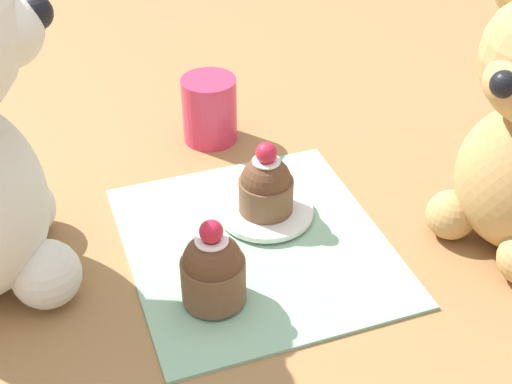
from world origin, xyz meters
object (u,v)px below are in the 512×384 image
saucer_plate (266,211)px  juice_glass (210,110)px  cupcake_near_tan_bear (266,186)px  cupcake_near_cream_bear (213,269)px

saucer_plate → juice_glass: size_ratio=1.24×
saucer_plate → juice_glass: 0.15m
cupcake_near_tan_bear → juice_glass: cupcake_near_tan_bear is taller
saucer_plate → cupcake_near_tan_bear: (0.00, 0.00, 0.03)m
juice_glass → saucer_plate: bearing=-177.1°
saucer_plate → cupcake_near_tan_bear: 0.03m
cupcake_near_cream_bear → juice_glass: bearing=-15.9°
cupcake_near_cream_bear → juice_glass: cupcake_near_cream_bear is taller
juice_glass → cupcake_near_cream_bear: bearing=164.1°
cupcake_near_cream_bear → juice_glass: (0.23, -0.07, -0.00)m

